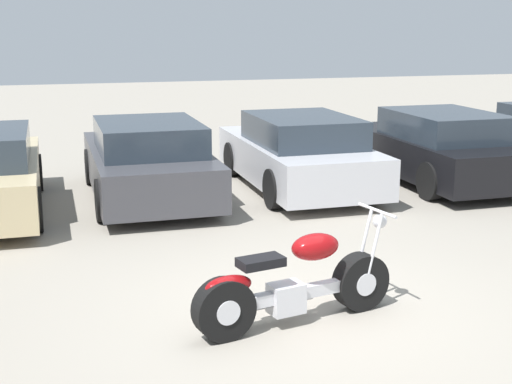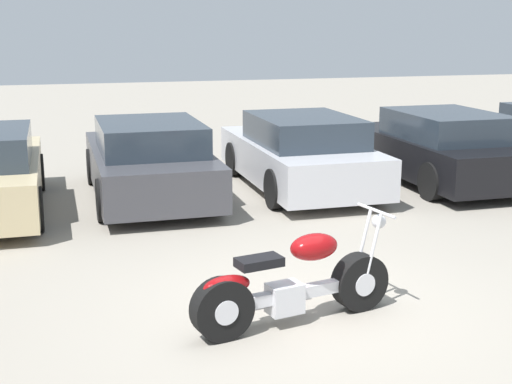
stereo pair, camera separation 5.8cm
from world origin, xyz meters
name	(u,v)px [view 2 (the right image)]	position (x,y,z in m)	size (l,w,h in m)	color
ground_plane	(312,309)	(0.00, 0.00, 0.00)	(60.00, 60.00, 0.00)	gray
motorcycle	(292,285)	(-0.33, -0.30, 0.41)	(2.18, 0.82, 1.06)	black
parked_car_dark_grey	(149,161)	(-0.98, 5.36, 0.65)	(1.94, 4.35, 1.35)	#3D3D42
parked_car_silver	(300,153)	(1.73, 5.35, 0.65)	(1.94, 4.35, 1.35)	#BCBCC1
parked_car_black	(440,148)	(4.45, 5.16, 0.65)	(1.94, 4.35, 1.35)	black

